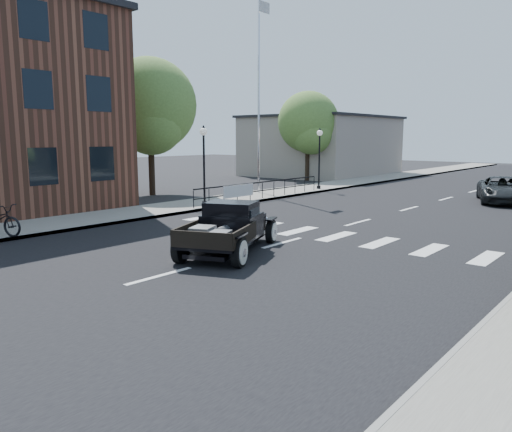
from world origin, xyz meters
The scene contains 14 objects.
ground centered at (0.00, 0.00, 0.00)m, with size 120.00×120.00×0.00m, color black.
road centered at (0.00, 15.00, 0.01)m, with size 14.00×80.00×0.02m, color black.
road_markings centered at (0.00, 10.00, 0.00)m, with size 12.00×60.00×0.06m, color silver, non-canonical shape.
sidewalk_left centered at (-8.50, 15.00, 0.07)m, with size 3.00×80.00×0.15m, color gray.
low_building_left centered at (-15.00, 28.00, 2.50)m, with size 10.00×12.00×5.00m, color #A5998B.
railing centered at (-7.30, 10.00, 0.65)m, with size 0.08×10.00×1.00m, color black, non-canonical shape.
banner centered at (-7.22, 8.00, 0.45)m, with size 0.04×2.20×0.60m, color silver, non-canonical shape.
lamp_post_b centered at (-7.60, 6.00, 2.03)m, with size 0.36×0.36×3.76m, color black, non-canonical shape.
lamp_post_c centered at (-7.60, 16.00, 2.03)m, with size 0.36×0.36×3.76m, color black, non-canonical shape.
flagpole centered at (-9.20, 12.00, 5.73)m, with size 0.12×0.12×11.16m, color silver.
big_tree_near centered at (-14.00, 8.00, 3.93)m, with size 5.35×5.35×7.87m, color #4D7130, non-canonical shape.
big_tree_far centered at (-12.50, 22.00, 3.43)m, with size 4.67×4.67×6.85m, color #4D7130, non-canonical shape.
hotrod_pickup centered at (-0.42, -0.04, 0.76)m, with size 2.05×4.40×1.52m, color black, non-canonical shape.
second_car centered at (2.79, 17.19, 0.67)m, with size 2.21×4.80×1.33m, color black.
Camera 1 is at (9.31, -10.53, 3.36)m, focal length 35.00 mm.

